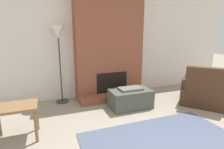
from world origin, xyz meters
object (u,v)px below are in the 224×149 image
object	(u,v)px
armchair	(205,92)
floor_lamp_left	(58,38)
ottoman	(130,98)
side_table	(15,111)

from	to	relation	value
armchair	floor_lamp_left	world-z (taller)	floor_lamp_left
ottoman	floor_lamp_left	distance (m)	2.05
ottoman	armchair	world-z (taller)	armchair
armchair	floor_lamp_left	size ratio (longest dim) A/B	0.76
ottoman	side_table	size ratio (longest dim) A/B	1.42
side_table	floor_lamp_left	xyz separation A→B (m)	(0.77, 1.32, 1.04)
ottoman	floor_lamp_left	xyz separation A→B (m)	(-1.36, 0.85, 1.28)
floor_lamp_left	ottoman	bearing A→B (deg)	-31.94
ottoman	side_table	bearing A→B (deg)	-167.54
ottoman	armchair	size ratio (longest dim) A/B	0.66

